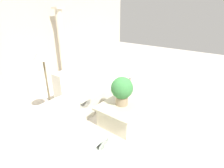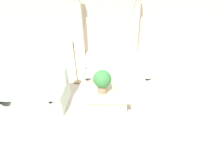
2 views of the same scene
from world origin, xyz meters
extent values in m
plane|color=beige|center=(0.00, 0.00, 0.00)|extent=(16.00, 16.00, 0.00)
cube|color=beige|center=(0.00, 3.29, 1.60)|extent=(10.00, 0.06, 3.20)
cube|color=beige|center=(0.36, 0.65, 0.22)|extent=(1.94, 0.91, 0.45)
cube|color=beige|center=(0.36, 0.94, 0.67)|extent=(1.94, 0.32, 0.45)
cylinder|color=beige|center=(-0.48, 0.65, 0.44)|extent=(0.28, 0.91, 0.28)
cylinder|color=beige|center=(1.19, 0.65, 0.44)|extent=(0.28, 0.91, 0.28)
cube|color=silver|center=(-1.70, -0.40, 0.22)|extent=(1.39, 0.91, 0.45)
cube|color=silver|center=(-1.70, -0.10, 0.67)|extent=(1.39, 0.32, 0.45)
cylinder|color=silver|center=(-1.15, -0.40, 0.44)|extent=(0.28, 0.91, 0.28)
cube|color=beige|center=(-0.01, -0.47, 0.20)|extent=(0.97, 0.72, 0.39)
cube|color=#BCB398|center=(-0.01, -0.47, 0.41)|extent=(1.10, 0.82, 0.04)
cylinder|color=#937F60|center=(-0.09, -0.44, 0.52)|extent=(0.25, 0.25, 0.18)
sphere|color=#387A3D|center=(-0.09, -0.44, 0.80)|extent=(0.44, 0.44, 0.44)
cylinder|color=silver|center=(0.20, -0.40, 0.52)|extent=(0.10, 0.10, 0.16)
cylinder|color=brown|center=(-0.94, 0.75, 0.01)|extent=(0.24, 0.24, 0.03)
cylinder|color=brown|center=(-0.94, 0.75, 0.69)|extent=(0.04, 0.04, 1.32)
cone|color=beige|center=(-0.94, 0.75, 1.47)|extent=(0.33, 0.33, 0.24)
cylinder|color=beige|center=(1.08, 2.90, 1.10)|extent=(0.22, 0.22, 2.21)
cube|color=beige|center=(1.08, 2.90, 2.24)|extent=(0.31, 0.31, 0.06)
camera|label=1|loc=(-2.63, -2.17, 2.20)|focal=28.00mm
camera|label=2|loc=(0.14, -3.98, 2.81)|focal=28.00mm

